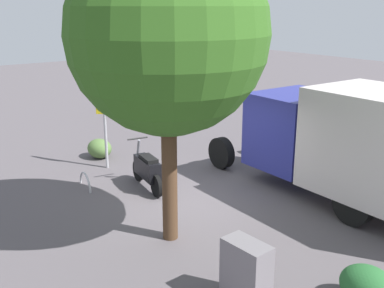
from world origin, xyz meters
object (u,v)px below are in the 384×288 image
Objects in this scene: street_tree at (167,35)px; utility_cabinet at (246,273)px; motorcycle at (147,169)px; bike_rack_hoop at (86,188)px; box_truck_near at (362,141)px; stop_sign at (104,104)px.

street_tree is 4.27m from utility_cabinet.
street_tree is at bearing 167.74° from motorcycle.
street_tree is 5.33m from bike_rack_hoop.
street_tree is (1.21, 4.42, 2.45)m from box_truck_near.
street_tree reaches higher than utility_cabinet.
box_truck_near is at bearing -135.01° from bike_rack_hoop.
utility_cabinet is at bearing 105.71° from box_truck_near.
motorcycle is at bearing 43.25° from box_truck_near.
motorcycle is 2.47m from stop_sign.
utility_cabinet is (-7.05, 1.07, -1.36)m from stop_sign.
utility_cabinet is (-4.99, 1.20, 0.00)m from motorcycle.
motorcycle is at bearing -21.11° from street_tree.
street_tree is (-4.58, 0.85, 2.12)m from stop_sign.
motorcycle is (3.73, 3.44, -1.03)m from box_truck_near.
box_truck_near is at bearing -148.35° from stop_sign.
street_tree reaches higher than bike_rack_hoop.
bike_rack_hoop is (4.71, 4.71, -1.55)m from box_truck_near.
bike_rack_hoop is (0.98, 1.27, -0.52)m from motorcycle.
box_truck_near is 5.19m from street_tree.
bike_rack_hoop is at bearing 61.14° from motorcycle.
box_truck_near reaches higher than motorcycle.
street_tree is (-2.52, 0.97, 3.48)m from motorcycle.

